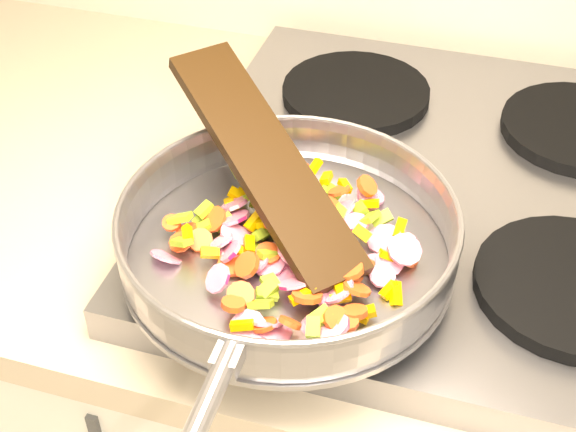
# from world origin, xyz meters

# --- Properties ---
(cooktop) EXTENTS (0.60, 0.60, 0.04)m
(cooktop) POSITION_xyz_m (-0.70, 1.67, 0.92)
(cooktop) COLOR #939399
(cooktop) RESTS_ON counter_top
(grate_fl) EXTENTS (0.19, 0.19, 0.02)m
(grate_fl) POSITION_xyz_m (-0.84, 1.52, 0.95)
(grate_fl) COLOR black
(grate_fl) RESTS_ON cooktop
(grate_fr) EXTENTS (0.19, 0.19, 0.02)m
(grate_fr) POSITION_xyz_m (-0.56, 1.52, 0.95)
(grate_fr) COLOR black
(grate_fr) RESTS_ON cooktop
(grate_bl) EXTENTS (0.19, 0.19, 0.02)m
(grate_bl) POSITION_xyz_m (-0.84, 1.81, 0.95)
(grate_bl) COLOR black
(grate_bl) RESTS_ON cooktop
(saute_pan) EXTENTS (0.37, 0.54, 0.06)m
(saute_pan) POSITION_xyz_m (-0.83, 1.47, 0.99)
(saute_pan) COLOR #9E9EA5
(saute_pan) RESTS_ON grate_fl
(vegetable_heap) EXTENTS (0.26, 0.26, 0.05)m
(vegetable_heap) POSITION_xyz_m (-0.82, 1.48, 0.98)
(vegetable_heap) COLOR #8AB11F
(vegetable_heap) RESTS_ON saute_pan
(wooden_spatula) EXTENTS (0.26, 0.24, 0.11)m
(wooden_spatula) POSITION_xyz_m (-0.87, 1.53, 1.03)
(wooden_spatula) COLOR black
(wooden_spatula) RESTS_ON saute_pan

